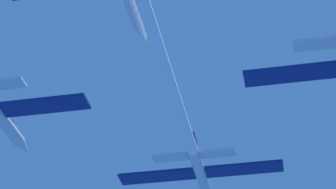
# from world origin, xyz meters

# --- Properties ---
(jet_lead) EXTENTS (16.42, 63.55, 2.72)m
(jet_lead) POSITION_xyz_m (0.71, -20.72, -0.47)
(jet_lead) COLOR silver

